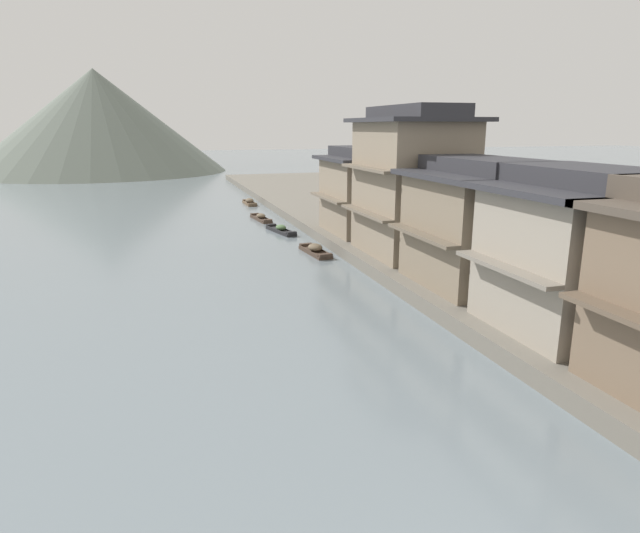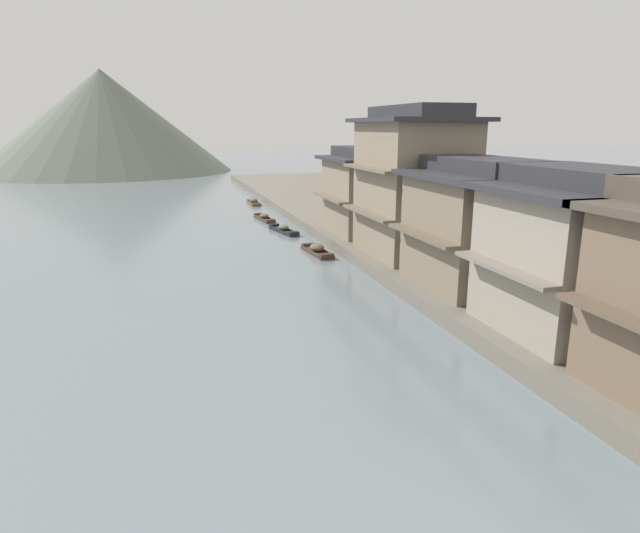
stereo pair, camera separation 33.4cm
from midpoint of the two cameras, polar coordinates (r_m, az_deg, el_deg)
The scene contains 10 objects.
riverbank_right at distance 41.13m, azimuth 12.86°, elevation 2.94°, with size 18.00×110.00×0.72m, color #6B665B.
boat_moored_nearest at distance 36.55m, azimuth -0.76°, elevation 1.72°, with size 1.36×3.89×0.69m.
boat_moored_second at distance 60.72m, azimuth -7.51°, elevation 6.67°, with size 1.08×3.67×0.68m.
boat_moored_third at distance 50.20m, azimuth -6.37°, elevation 5.06°, with size 1.33×4.31×0.63m.
boat_moored_far at distance 44.17m, azimuth -4.32°, elevation 3.84°, with size 1.68×4.35×0.63m.
house_waterfront_second at distance 22.64m, azimuth 25.12°, elevation 1.45°, with size 7.06×6.31×6.14m.
house_waterfront_tall at distance 27.56m, azimuth 15.85°, elevation 4.35°, with size 6.61×6.91×6.14m.
house_waterfront_narrow at distance 33.44m, azimuth 9.28°, elevation 8.63°, with size 6.37×7.60×8.74m.
house_waterfront_far at distance 40.13m, azimuth 3.89°, elevation 7.85°, with size 5.36×7.25×6.14m.
hill_far_west at distance 112.32m, azimuth -22.29°, elevation 13.85°, with size 46.13×46.13×18.53m, color slate.
Camera 1 is at (-5.18, -4.91, 8.26)m, focal length 30.68 mm.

